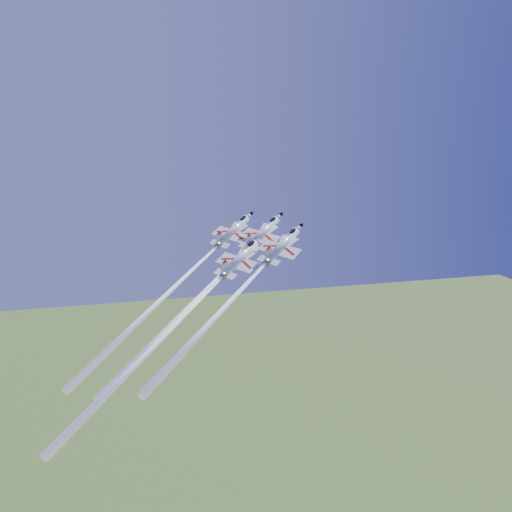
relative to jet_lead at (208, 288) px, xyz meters
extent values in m
cylinder|color=white|center=(14.41, 10.73, 8.82)|extent=(5.41, 6.52, 11.01)
cone|color=white|center=(19.20, 14.30, 11.76)|extent=(2.97, 3.08, 2.85)
cone|color=black|center=(20.31, 15.13, 12.44)|extent=(1.50, 1.55, 1.43)
cone|color=slate|center=(9.99, 7.44, 6.11)|extent=(2.70, 2.69, 1.93)
ellipsoid|color=black|center=(17.33, 12.80, 11.31)|extent=(2.86, 2.58, 2.12)
cube|color=black|center=(16.26, 11.96, 10.90)|extent=(0.92, 0.79, 0.73)
cube|color=white|center=(13.66, 10.22, 8.12)|extent=(8.49, 8.91, 2.86)
cube|color=white|center=(15.25, 12.85, 9.76)|extent=(2.97, 2.57, 1.56)
cube|color=white|center=(16.76, 11.07, 9.46)|extent=(2.97, 2.57, 1.56)
cube|color=white|center=(10.65, 7.95, 6.42)|extent=(4.56, 4.82, 1.52)
cube|color=white|center=(10.44, 7.53, 7.92)|extent=(2.45, 2.36, 3.51)
cube|color=#BB1309|center=(10.31, 7.20, 9.17)|extent=(1.05, 0.92, 0.98)
cube|color=black|center=(14.63, 11.06, 8.06)|extent=(7.11, 5.46, 4.30)
sphere|color=white|center=(9.82, 7.32, 6.01)|extent=(1.04, 1.06, 0.93)
cone|color=white|center=(-6.43, -4.79, -3.95)|extent=(14.37, 19.25, 41.40)
cylinder|color=white|center=(8.62, 15.65, 8.68)|extent=(5.23, 6.31, 10.65)
cone|color=white|center=(13.26, 19.10, 11.52)|extent=(2.88, 2.98, 2.75)
cone|color=black|center=(14.34, 19.90, 12.18)|extent=(1.45, 1.50, 1.38)
cone|color=slate|center=(4.35, 12.46, 6.06)|extent=(2.61, 2.60, 1.87)
ellipsoid|color=black|center=(11.46, 17.65, 11.08)|extent=(2.76, 2.50, 2.06)
cube|color=black|center=(10.42, 16.83, 10.68)|extent=(0.90, 0.76, 0.70)
cube|color=white|center=(7.90, 15.15, 7.99)|extent=(8.22, 8.62, 2.77)
cube|color=white|center=(9.44, 17.69, 9.58)|extent=(2.87, 2.48, 1.51)
cube|color=white|center=(10.90, 15.98, 9.29)|extent=(2.87, 2.48, 1.51)
cube|color=white|center=(4.99, 12.96, 6.35)|extent=(4.41, 4.66, 1.47)
cube|color=white|center=(4.79, 12.54, 7.80)|extent=(2.37, 2.28, 3.39)
cube|color=#BB1309|center=(4.66, 12.23, 9.01)|extent=(1.02, 0.89, 0.94)
cube|color=black|center=(8.84, 15.96, 7.94)|extent=(6.88, 5.28, 4.16)
sphere|color=white|center=(4.18, 12.34, 5.96)|extent=(1.00, 1.03, 0.90)
cone|color=white|center=(-12.02, 0.27, -3.98)|extent=(14.26, 19.13, 41.25)
cylinder|color=white|center=(16.82, 3.41, 7.30)|extent=(5.48, 6.61, 11.16)
cone|color=white|center=(21.67, 7.03, 10.27)|extent=(3.01, 3.12, 2.88)
cone|color=black|center=(22.80, 7.87, 10.96)|extent=(1.52, 1.57, 1.45)
cone|color=slate|center=(12.34, 0.07, 4.55)|extent=(2.74, 2.73, 1.96)
ellipsoid|color=black|center=(19.79, 5.50, 9.82)|extent=(2.89, 2.61, 2.15)
cube|color=black|center=(18.70, 4.65, 9.40)|extent=(0.94, 0.80, 0.74)
cube|color=white|center=(16.06, 2.89, 6.58)|extent=(8.61, 9.03, 2.90)
cube|color=white|center=(17.68, 5.55, 8.24)|extent=(3.01, 2.60, 1.58)
cube|color=white|center=(19.20, 3.75, 7.94)|extent=(3.01, 2.60, 1.58)
cube|color=white|center=(13.01, 0.59, 4.86)|extent=(4.62, 4.88, 1.54)
cube|color=white|center=(12.80, 0.16, 6.38)|extent=(2.48, 2.39, 3.56)
cube|color=#BB1309|center=(12.67, -0.17, 7.65)|extent=(1.07, 0.94, 0.99)
cube|color=black|center=(17.05, 3.74, 6.52)|extent=(7.20, 5.53, 4.36)
sphere|color=white|center=(12.17, -0.06, 4.45)|extent=(1.05, 1.08, 0.94)
cone|color=white|center=(-1.53, -10.26, -3.95)|extent=(12.52, 16.62, 35.11)
cylinder|color=white|center=(7.87, 5.20, 4.53)|extent=(5.54, 6.69, 11.28)
cone|color=white|center=(12.78, 8.86, 7.54)|extent=(3.05, 3.15, 2.92)
cone|color=black|center=(13.92, 9.71, 8.24)|extent=(1.54, 1.59, 1.46)
cone|color=slate|center=(3.34, 1.83, 1.75)|extent=(2.77, 2.76, 1.98)
ellipsoid|color=black|center=(10.87, 7.32, 7.07)|extent=(2.93, 2.64, 2.18)
cube|color=black|center=(9.77, 6.46, 6.65)|extent=(0.95, 0.81, 0.74)
cube|color=white|center=(7.11, 4.67, 3.80)|extent=(8.71, 9.13, 2.93)
cube|color=white|center=(8.74, 7.37, 5.48)|extent=(3.04, 2.63, 1.60)
cube|color=white|center=(10.28, 5.55, 5.18)|extent=(3.04, 2.63, 1.60)
cube|color=white|center=(4.02, 2.35, 2.07)|extent=(4.67, 4.94, 1.55)
cube|color=white|center=(3.81, 1.91, 3.60)|extent=(2.51, 2.42, 3.60)
cube|color=#BB1309|center=(3.67, 1.58, 4.88)|extent=(1.08, 0.95, 1.00)
cube|color=black|center=(8.11, 5.53, 3.74)|extent=(7.29, 5.60, 4.41)
sphere|color=white|center=(3.17, 1.70, 1.64)|extent=(1.06, 1.09, 0.95)
cone|color=white|center=(-13.98, -11.08, -8.87)|extent=(15.09, 20.25, 43.66)
camera|label=1|loc=(-18.57, -111.38, 32.56)|focal=40.00mm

